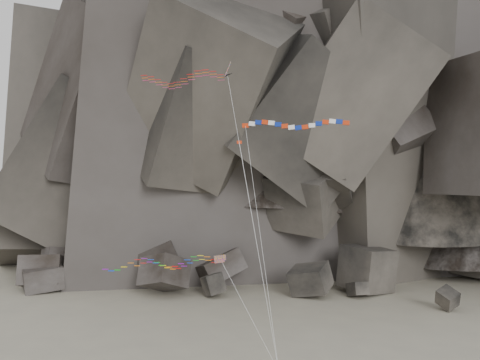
% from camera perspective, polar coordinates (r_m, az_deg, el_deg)
% --- Properties ---
extents(headland, '(110.00, 70.00, 84.00)m').
position_cam_1_polar(headland, '(124.29, 4.43, 10.94)').
color(headland, '#4F4840').
rests_on(headland, ground).
extents(boulder_field, '(71.59, 18.37, 9.86)m').
position_cam_1_polar(boulder_field, '(92.93, -6.04, -10.01)').
color(boulder_field, '#47423F').
rests_on(boulder_field, ground).
extents(delta_kite, '(15.70, 5.58, 29.49)m').
position_cam_1_polar(delta_kite, '(56.58, -6.54, 10.72)').
color(delta_kite, red).
rests_on(delta_kite, ground).
extents(banner_kite, '(11.29, 8.67, 23.83)m').
position_cam_1_polar(banner_kite, '(56.86, 5.86, 5.83)').
color(banner_kite, red).
rests_on(banner_kite, ground).
extents(parafoil_kite, '(17.55, 1.87, 10.32)m').
position_cam_1_polar(parafoil_kite, '(52.72, -8.75, -8.74)').
color(parafoil_kite, '#F9B30D').
rests_on(parafoil_kite, ground).
extents(pennant_kite, '(5.32, 7.73, 21.59)m').
position_cam_1_polar(pennant_kite, '(54.81, 0.88, -1.62)').
color(pennant_kite, red).
rests_on(pennant_kite, ground).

